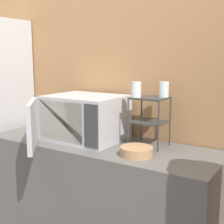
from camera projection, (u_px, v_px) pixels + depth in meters
The scene contains 7 objects.
wall_back at pixel (123, 81), 2.38m from camera, with size 8.00×0.06×2.60m.
counter at pixel (99, 202), 2.26m from camera, with size 1.69×0.58×0.88m.
microwave at pixel (83, 118), 2.26m from camera, with size 0.56×0.76×0.32m.
dish_rack at pixel (150, 111), 2.07m from camera, with size 0.23×0.20×0.33m.
glass_front_left at pixel (136, 89), 2.04m from camera, with size 0.06×0.06×0.10m.
glass_back_right at pixel (164, 89), 2.05m from camera, with size 0.06×0.06×0.10m.
bowl at pixel (137, 151), 1.90m from camera, with size 0.20×0.20×0.06m.
Camera 1 is at (1.22, -1.44, 1.48)m, focal length 50.00 mm.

